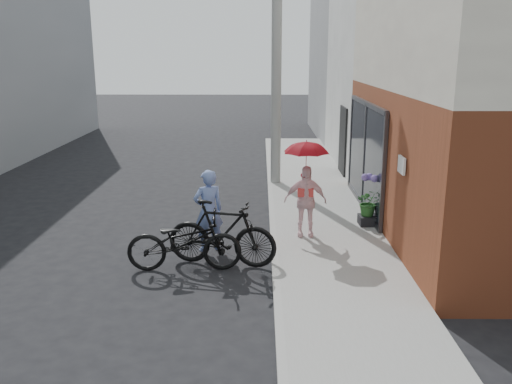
{
  "coord_description": "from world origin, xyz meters",
  "views": [
    {
      "loc": [
        0.68,
        -9.15,
        3.76
      ],
      "look_at": [
        0.59,
        1.06,
        1.1
      ],
      "focal_mm": 38.0,
      "sensor_mm": 36.0,
      "label": 1
    }
  ],
  "objects_px": {
    "utility_pole": "(276,61)",
    "officer": "(208,211)",
    "kimono_woman": "(305,201)",
    "planter": "(368,220)",
    "bike_right": "(222,233)",
    "bike_left": "(184,242)"
  },
  "relations": [
    {
      "from": "utility_pole",
      "to": "bike_left",
      "type": "distance_m",
      "value": 7.11
    },
    {
      "from": "officer",
      "to": "bike_right",
      "type": "xyz_separation_m",
      "value": [
        0.31,
        -0.75,
        -0.2
      ]
    },
    {
      "from": "officer",
      "to": "planter",
      "type": "relative_size",
      "value": 4.12
    },
    {
      "from": "bike_left",
      "to": "utility_pole",
      "type": "bearing_deg",
      "value": -18.68
    },
    {
      "from": "bike_right",
      "to": "kimono_woman",
      "type": "height_order",
      "value": "kimono_woman"
    },
    {
      "from": "bike_right",
      "to": "officer",
      "type": "bearing_deg",
      "value": 34.29
    },
    {
      "from": "bike_left",
      "to": "planter",
      "type": "height_order",
      "value": "bike_left"
    },
    {
      "from": "utility_pole",
      "to": "kimono_woman",
      "type": "relative_size",
      "value": 4.84
    },
    {
      "from": "bike_left",
      "to": "bike_right",
      "type": "xyz_separation_m",
      "value": [
        0.64,
        0.24,
        0.08
      ]
    },
    {
      "from": "officer",
      "to": "bike_left",
      "type": "relative_size",
      "value": 0.8
    },
    {
      "from": "kimono_woman",
      "to": "planter",
      "type": "height_order",
      "value": "kimono_woman"
    },
    {
      "from": "utility_pole",
      "to": "officer",
      "type": "height_order",
      "value": "utility_pole"
    },
    {
      "from": "bike_left",
      "to": "kimono_woman",
      "type": "xyz_separation_m",
      "value": [
        2.23,
        1.55,
        0.32
      ]
    },
    {
      "from": "utility_pole",
      "to": "officer",
      "type": "bearing_deg",
      "value": -105.28
    },
    {
      "from": "bike_left",
      "to": "planter",
      "type": "relative_size",
      "value": 5.15
    },
    {
      "from": "utility_pole",
      "to": "bike_right",
      "type": "bearing_deg",
      "value": -100.59
    },
    {
      "from": "bike_right",
      "to": "kimono_woman",
      "type": "bearing_deg",
      "value": -38.67
    },
    {
      "from": "bike_left",
      "to": "kimono_woman",
      "type": "relative_size",
      "value": 1.38
    },
    {
      "from": "officer",
      "to": "bike_right",
      "type": "relative_size",
      "value": 0.8
    },
    {
      "from": "bike_left",
      "to": "planter",
      "type": "xyz_separation_m",
      "value": [
        3.66,
        2.25,
        -0.3
      ]
    },
    {
      "from": "officer",
      "to": "planter",
      "type": "xyz_separation_m",
      "value": [
        3.33,
        1.26,
        -0.58
      ]
    },
    {
      "from": "utility_pole",
      "to": "officer",
      "type": "distance_m",
      "value": 6.04
    }
  ]
}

